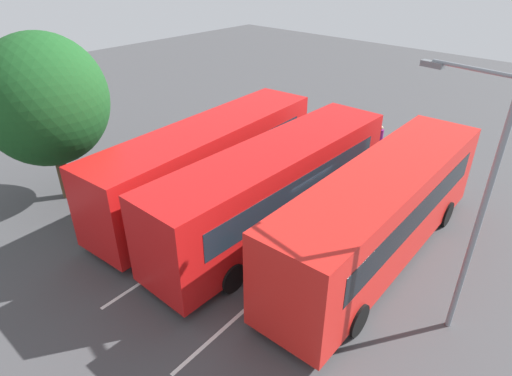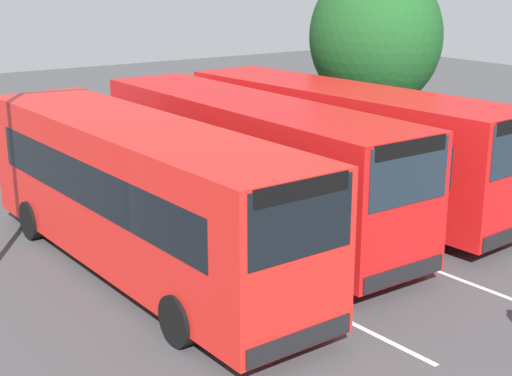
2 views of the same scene
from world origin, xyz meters
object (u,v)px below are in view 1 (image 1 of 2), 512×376
at_px(street_lamp, 476,197).
at_px(depot_tree, 45,101).
at_px(bus_far_left, 382,210).
at_px(pedestrian, 380,138).
at_px(bus_center_right, 209,161).
at_px(bus_center_left, 276,186).

distance_m(street_lamp, depot_tree, 15.55).
distance_m(bus_far_left, pedestrian, 8.92).
distance_m(bus_center_right, pedestrian, 9.68).
distance_m(bus_far_left, street_lamp, 4.05).
bearing_deg(street_lamp, bus_center_left, 4.55).
height_order(bus_center_left, street_lamp, street_lamp).
xyz_separation_m(bus_center_left, pedestrian, (8.93, 0.43, -0.96)).
bearing_deg(bus_center_right, bus_far_left, -84.51).
bearing_deg(bus_center_left, street_lamp, -94.04).
bearing_deg(street_lamp, pedestrian, -44.90).
bearing_deg(bus_far_left, bus_center_left, 103.99).
xyz_separation_m(bus_center_left, depot_tree, (-4.29, 8.34, 2.44)).
bearing_deg(bus_center_right, depot_tree, 124.52).
distance_m(bus_center_left, depot_tree, 9.69).
distance_m(bus_far_left, depot_tree, 13.45).
bearing_deg(bus_far_left, pedestrian, 25.51).
relative_size(bus_center_left, pedestrian, 7.11).
bearing_deg(pedestrian, depot_tree, -30.22).
xyz_separation_m(bus_center_left, street_lamp, (-0.36, -6.70, 2.34)).
relative_size(bus_far_left, street_lamp, 1.55).
height_order(bus_center_left, pedestrian, bus_center_left).
distance_m(pedestrian, depot_tree, 15.78).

